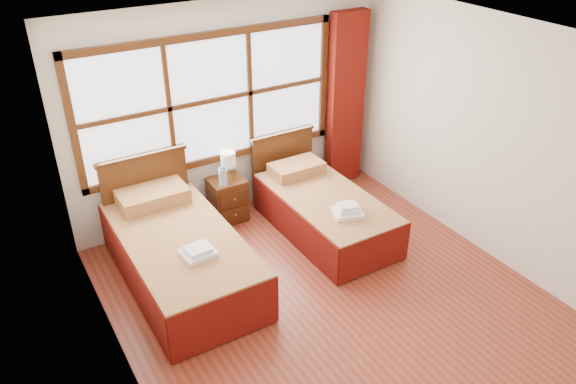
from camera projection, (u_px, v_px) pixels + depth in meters
floor at (334, 305)px, 5.62m from camera, size 4.50×4.50×0.00m
ceiling at (348, 46)px, 4.32m from camera, size 4.50×4.50×0.00m
wall_back at (230, 111)px, 6.65m from camera, size 4.00×0.00×4.00m
wall_left at (116, 262)px, 4.08m from camera, size 0.00×4.50×4.50m
wall_right at (496, 143)px, 5.86m from camera, size 0.00×4.50×4.50m
window at (211, 100)px, 6.41m from camera, size 3.16×0.06×1.56m
curtain at (346, 101)px, 7.32m from camera, size 0.50×0.16×2.30m
bed_left at (179, 253)px, 5.83m from camera, size 1.10×2.12×1.07m
bed_right at (323, 209)px, 6.66m from camera, size 0.96×1.98×0.93m
nightstand at (228, 200)px, 6.87m from camera, size 0.41×0.41×0.55m
towels_left at (198, 252)px, 5.36m from camera, size 0.32×0.29×0.09m
towels_right at (348, 211)px, 6.14m from camera, size 0.38×0.36×0.13m
lamp at (228, 160)px, 6.66m from camera, size 0.18×0.18×0.34m
bottle_near at (221, 177)px, 6.55m from camera, size 0.07×0.07×0.25m
bottle_far at (225, 177)px, 6.56m from camera, size 0.06×0.06×0.24m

